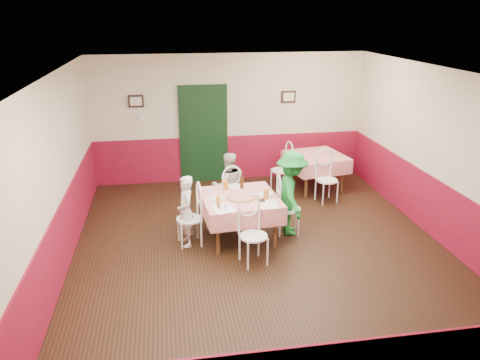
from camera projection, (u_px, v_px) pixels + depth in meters
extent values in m
plane|color=black|center=(261.00, 250.00, 7.54)|extent=(7.00, 7.00, 0.00)
plane|color=white|center=(265.00, 74.00, 6.58)|extent=(7.00, 7.00, 0.00)
cube|color=beige|center=(230.00, 118.00, 10.31)|extent=(6.00, 0.10, 2.80)
cube|color=beige|center=(352.00, 302.00, 3.81)|extent=(6.00, 0.10, 2.80)
cube|color=beige|center=(55.00, 179.00, 6.60)|extent=(0.10, 7.00, 2.80)
cube|color=beige|center=(445.00, 158.00, 7.51)|extent=(0.10, 7.00, 2.80)
cube|color=maroon|center=(230.00, 158.00, 10.60)|extent=(6.00, 0.03, 1.00)
cube|color=maroon|center=(64.00, 236.00, 6.91)|extent=(0.03, 7.00, 1.00)
cube|color=maroon|center=(436.00, 210.00, 7.82)|extent=(0.03, 7.00, 1.00)
cube|color=black|center=(204.00, 135.00, 10.29)|extent=(0.96, 0.06, 2.10)
cube|color=black|center=(136.00, 101.00, 9.80)|extent=(0.32, 0.03, 0.26)
cube|color=black|center=(289.00, 97.00, 10.30)|extent=(0.32, 0.03, 0.26)
cube|color=white|center=(142.00, 117.00, 9.94)|extent=(0.10, 0.03, 0.10)
cube|color=red|center=(240.00, 218.00, 7.81)|extent=(1.31, 1.31, 0.77)
cube|color=red|center=(315.00, 172.00, 10.04)|extent=(1.30, 1.30, 0.77)
cylinder|color=#B74723|center=(241.00, 197.00, 7.61)|extent=(0.47, 0.47, 0.03)
cylinder|color=white|center=(215.00, 198.00, 7.60)|extent=(0.27, 0.27, 0.01)
cylinder|color=white|center=(265.00, 194.00, 7.77)|extent=(0.27, 0.27, 0.01)
cylinder|color=white|center=(235.00, 187.00, 8.08)|extent=(0.27, 0.27, 0.01)
cylinder|color=#BF7219|center=(218.00, 200.00, 7.35)|extent=(0.08, 0.08, 0.13)
cylinder|color=#BF7219|center=(266.00, 194.00, 7.56)|extent=(0.09, 0.09, 0.15)
cylinder|color=#BF7219|center=(226.00, 185.00, 7.97)|extent=(0.09, 0.09, 0.15)
cylinder|color=#381C0A|center=(242.00, 182.00, 8.00)|extent=(0.07, 0.07, 0.24)
cylinder|color=silver|center=(220.00, 207.00, 7.16)|extent=(0.04, 0.04, 0.09)
cylinder|color=silver|center=(226.00, 207.00, 7.16)|extent=(0.04, 0.04, 0.09)
cylinder|color=#B23319|center=(218.00, 206.00, 7.21)|extent=(0.04, 0.04, 0.09)
cube|color=white|center=(223.00, 208.00, 7.22)|extent=(0.38, 0.46, 0.00)
cube|color=white|center=(268.00, 204.00, 7.39)|extent=(0.35, 0.44, 0.00)
cube|color=black|center=(261.00, 200.00, 7.49)|extent=(0.12, 0.10, 0.02)
imported|color=gray|center=(186.00, 211.00, 7.53)|extent=(0.35, 0.47, 1.19)
imported|color=gray|center=(228.00, 186.00, 8.55)|extent=(0.65, 0.53, 1.25)
imported|color=gray|center=(292.00, 193.00, 7.89)|extent=(0.61, 0.98, 1.46)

